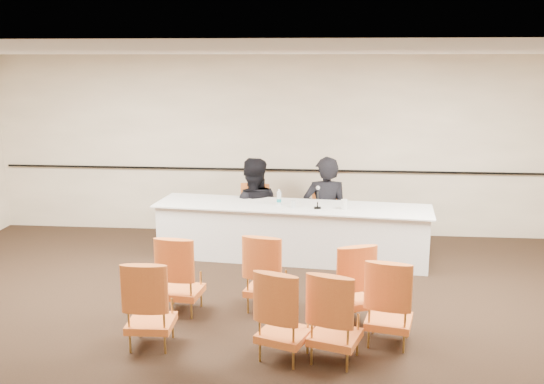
{
  "coord_description": "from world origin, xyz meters",
  "views": [
    {
      "loc": [
        0.66,
        -6.04,
        2.94
      ],
      "look_at": [
        -0.13,
        2.6,
        1.01
      ],
      "focal_mm": 40.0,
      "sensor_mm": 36.0,
      "label": 1
    }
  ],
  "objects": [
    {
      "name": "panelist_second",
      "position": [
        -0.51,
        3.28,
        0.45
      ],
      "size": [
        1.02,
        0.84,
        1.91
      ],
      "primitive_type": "imported",
      "rotation": [
        0.0,
        0.0,
        3.28
      ],
      "color": "black",
      "rests_on": "ground"
    },
    {
      "name": "aud_chair_back_right",
      "position": [
        0.78,
        -0.49,
        0.47
      ],
      "size": [
        0.63,
        0.63,
        0.95
      ],
      "primitive_type": null,
      "rotation": [
        0.0,
        0.0,
        -0.32
      ],
      "color": "#D35125",
      "rests_on": "ground"
    },
    {
      "name": "panelist_main",
      "position": [
        0.66,
        3.16,
        0.51
      ],
      "size": [
        0.74,
        0.52,
        1.92
      ],
      "primitive_type": "imported",
      "rotation": [
        0.0,
        0.0,
        3.22
      ],
      "color": "black",
      "rests_on": "ground"
    },
    {
      "name": "panelist_second_chair",
      "position": [
        -0.51,
        3.28,
        0.47
      ],
      "size": [
        0.55,
        0.55,
        0.95
      ],
      "primitive_type": null,
      "rotation": [
        0.0,
        0.0,
        -0.1
      ],
      "color": "#D35125",
      "rests_on": "ground"
    },
    {
      "name": "panelist_main_chair",
      "position": [
        0.66,
        3.16,
        0.47
      ],
      "size": [
        0.55,
        0.55,
        0.95
      ],
      "primitive_type": null,
      "rotation": [
        0.0,
        0.0,
        -0.1
      ],
      "color": "#D35125",
      "rests_on": "ground"
    },
    {
      "name": "wall_back",
      "position": [
        0.0,
        4.0,
        1.5
      ],
      "size": [
        10.0,
        0.04,
        3.0
      ],
      "primitive_type": "cube",
      "color": "beige",
      "rests_on": "ground"
    },
    {
      "name": "aud_chair_back_left",
      "position": [
        -1.12,
        -0.34,
        0.47
      ],
      "size": [
        0.52,
        0.52,
        0.95
      ],
      "primitive_type": null,
      "rotation": [
        0.0,
        0.0,
        0.03
      ],
      "color": "#D35125",
      "rests_on": "ground"
    },
    {
      "name": "drinking_glass",
      "position": [
        0.19,
        2.49,
        0.87
      ],
      "size": [
        0.08,
        0.08,
        0.1
      ],
      "primitive_type": "cylinder",
      "rotation": [
        0.0,
        0.0,
        0.3
      ],
      "color": "silver",
      "rests_on": "panel_table"
    },
    {
      "name": "microphone",
      "position": [
        0.54,
        2.45,
        0.97
      ],
      "size": [
        0.11,
        0.22,
        0.31
      ],
      "primitive_type": null,
      "rotation": [
        0.0,
        0.0,
        -0.0
      ],
      "color": "black",
      "rests_on": "panel_table"
    },
    {
      "name": "coffee_cup",
      "position": [
        0.92,
        2.44,
        0.89
      ],
      "size": [
        0.11,
        0.11,
        0.15
      ],
      "primitive_type": "cylinder",
      "rotation": [
        0.0,
        0.0,
        -0.24
      ],
      "color": "silver",
      "rests_on": "panel_table"
    },
    {
      "name": "aud_chair_front_right",
      "position": [
        0.94,
        0.44,
        0.47
      ],
      "size": [
        0.65,
        0.65,
        0.95
      ],
      "primitive_type": null,
      "rotation": [
        0.0,
        0.0,
        0.38
      ],
      "color": "#D35125",
      "rests_on": "ground"
    },
    {
      "name": "floor",
      "position": [
        0.0,
        0.0,
        0.0
      ],
      "size": [
        10.0,
        10.0,
        0.0
      ],
      "primitive_type": "plane",
      "color": "black",
      "rests_on": "ground"
    },
    {
      "name": "papers",
      "position": [
        0.54,
        2.53,
        0.82
      ],
      "size": [
        0.35,
        0.29,
        0.0
      ],
      "primitive_type": "cube",
      "rotation": [
        0.0,
        0.0,
        -0.28
      ],
      "color": "white",
      "rests_on": "panel_table"
    },
    {
      "name": "wall_rail",
      "position": [
        0.0,
        3.96,
        1.1
      ],
      "size": [
        9.8,
        0.04,
        0.03
      ],
      "primitive_type": "cube",
      "color": "black",
      "rests_on": "wall_back"
    },
    {
      "name": "aud_chair_extra",
      "position": [
        1.34,
        -0.06,
        0.47
      ],
      "size": [
        0.6,
        0.6,
        0.95
      ],
      "primitive_type": null,
      "rotation": [
        0.0,
        0.0,
        -0.22
      ],
      "color": "#D35125",
      "rests_on": "ground"
    },
    {
      "name": "panel_table",
      "position": [
        0.16,
        2.62,
        0.41
      ],
      "size": [
        4.14,
        1.35,
        0.82
      ],
      "primitive_type": null,
      "rotation": [
        0.0,
        0.0,
        -0.1
      ],
      "color": "silver",
      "rests_on": "ground"
    },
    {
      "name": "aud_chair_back_mid",
      "position": [
        0.27,
        -0.48,
        0.47
      ],
      "size": [
        0.64,
        0.64,
        0.95
      ],
      "primitive_type": null,
      "rotation": [
        0.0,
        0.0,
        -0.36
      ],
      "color": "#D35125",
      "rests_on": "ground"
    },
    {
      "name": "aud_chair_front_mid",
      "position": [
        -0.02,
        0.7,
        0.47
      ],
      "size": [
        0.59,
        0.59,
        0.95
      ],
      "primitive_type": null,
      "rotation": [
        0.0,
        0.0,
        -0.21
      ],
      "color": "#D35125",
      "rests_on": "ground"
    },
    {
      "name": "ceiling",
      "position": [
        0.0,
        0.0,
        3.0
      ],
      "size": [
        10.0,
        10.0,
        0.0
      ],
      "primitive_type": "plane",
      "rotation": [
        3.14,
        0.0,
        0.0
      ],
      "color": "white",
      "rests_on": "ground"
    },
    {
      "name": "aud_chair_front_left",
      "position": [
        -1.01,
        0.54,
        0.47
      ],
      "size": [
        0.55,
        0.55,
        0.95
      ],
      "primitive_type": null,
      "rotation": [
        0.0,
        0.0,
        -0.11
      ],
      "color": "#D35125",
      "rests_on": "ground"
    },
    {
      "name": "water_bottle",
      "position": [
        -0.03,
        2.64,
        0.93
      ],
      "size": [
        0.09,
        0.09,
        0.23
      ],
      "primitive_type": null,
      "rotation": [
        0.0,
        0.0,
        -0.25
      ],
      "color": "teal",
      "rests_on": "panel_table"
    }
  ]
}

